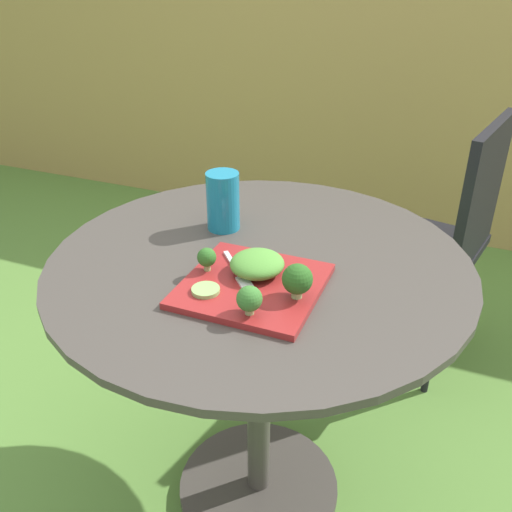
{
  "coord_description": "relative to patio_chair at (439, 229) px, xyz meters",
  "views": [
    {
      "loc": [
        0.39,
        -0.98,
        1.35
      ],
      "look_at": [
        0.02,
        -0.06,
        0.8
      ],
      "focal_mm": 39.26,
      "sensor_mm": 36.0,
      "label": 1
    }
  ],
  "objects": [
    {
      "name": "ground_plane",
      "position": [
        -0.33,
        -0.79,
        -0.53
      ],
      "size": [
        12.0,
        12.0,
        0.0
      ],
      "primitive_type": "plane",
      "color": "#568438"
    },
    {
      "name": "bamboo_fence",
      "position": [
        -0.33,
        1.05,
        0.19
      ],
      "size": [
        8.0,
        0.08,
        1.44
      ],
      "primitive_type": "cube",
      "color": "#A8894C",
      "rests_on": "ground_plane"
    },
    {
      "name": "patio_table",
      "position": [
        -0.33,
        -0.79,
        -0.03
      ],
      "size": [
        0.92,
        0.92,
        0.76
      ],
      "color": "#423D38",
      "rests_on": "ground_plane"
    },
    {
      "name": "patio_chair",
      "position": [
        0.0,
        0.0,
        0.0
      ],
      "size": [
        0.52,
        0.52,
        0.9
      ],
      "color": "black",
      "rests_on": "ground_plane"
    },
    {
      "name": "salad_plate",
      "position": [
        -0.3,
        -0.91,
        0.24
      ],
      "size": [
        0.26,
        0.26,
        0.01
      ],
      "primitive_type": "cube",
      "color": "maroon",
      "rests_on": "patio_table"
    },
    {
      "name": "drinking_glass",
      "position": [
        -0.46,
        -0.69,
        0.29
      ],
      "size": [
        0.08,
        0.08,
        0.14
      ],
      "color": "teal",
      "rests_on": "patio_table"
    },
    {
      "name": "fork",
      "position": [
        -0.33,
        -0.89,
        0.25
      ],
      "size": [
        0.11,
        0.13,
        0.0
      ],
      "color": "silver",
      "rests_on": "salad_plate"
    },
    {
      "name": "lettuce_mound",
      "position": [
        -0.3,
        -0.87,
        0.27
      ],
      "size": [
        0.11,
        0.11,
        0.04
      ],
      "primitive_type": "ellipsoid",
      "color": "#519338",
      "rests_on": "salad_plate"
    },
    {
      "name": "broccoli_floret_0",
      "position": [
        -0.26,
        -1.01,
        0.28
      ],
      "size": [
        0.05,
        0.05,
        0.06
      ],
      "color": "#99B770",
      "rests_on": "salad_plate"
    },
    {
      "name": "broccoli_floret_1",
      "position": [
        -0.4,
        -0.9,
        0.28
      ],
      "size": [
        0.04,
        0.04,
        0.05
      ],
      "color": "#99B770",
      "rests_on": "salad_plate"
    },
    {
      "name": "broccoli_floret_2",
      "position": [
        -0.2,
        -0.93,
        0.28
      ],
      "size": [
        0.06,
        0.06,
        0.07
      ],
      "color": "#99B770",
      "rests_on": "salad_plate"
    },
    {
      "name": "cucumber_slice_0",
      "position": [
        -0.37,
        -0.97,
        0.25
      ],
      "size": [
        0.05,
        0.05,
        0.01
      ],
      "primitive_type": "cylinder",
      "color": "#8EB766",
      "rests_on": "salad_plate"
    }
  ]
}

